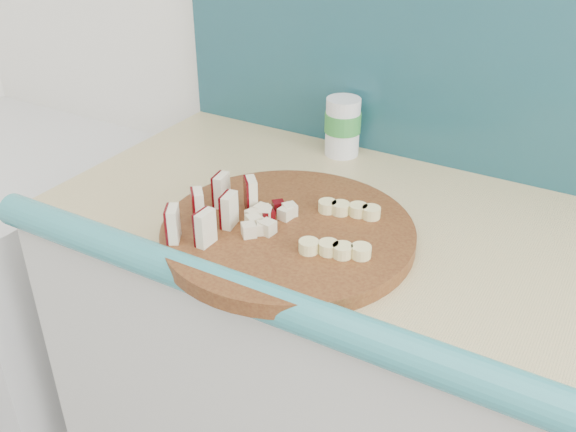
# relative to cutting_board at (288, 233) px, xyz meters

# --- Properties ---
(porcelain_fixture) EXTENTS (0.70, 0.72, 0.84)m
(porcelain_fixture) POSITION_rel_cutting_board_xyz_m (-0.94, 0.13, -0.52)
(porcelain_fixture) COLOR silver
(porcelain_fixture) RESTS_ON ground
(cutting_board) EXTENTS (0.53, 0.53, 0.03)m
(cutting_board) POSITION_rel_cutting_board_xyz_m (0.00, 0.00, 0.00)
(cutting_board) COLOR #441C0E
(cutting_board) RESTS_ON kitchen_counter
(apple_wedges) EXTENTS (0.08, 0.19, 0.06)m
(apple_wedges) POSITION_rel_cutting_board_xyz_m (-0.11, -0.05, 0.04)
(apple_wedges) COLOR beige
(apple_wedges) RESTS_ON cutting_board
(apple_chunks) EXTENTS (0.06, 0.07, 0.02)m
(apple_chunks) POSITION_rel_cutting_board_xyz_m (-0.03, -0.01, 0.02)
(apple_chunks) COLOR beige
(apple_chunks) RESTS_ON cutting_board
(banana_slices) EXTENTS (0.14, 0.18, 0.02)m
(banana_slices) POSITION_rel_cutting_board_xyz_m (0.09, 0.03, 0.02)
(banana_slices) COLOR #F2E494
(banana_slices) RESTS_ON cutting_board
(canister) EXTENTS (0.08, 0.08, 0.13)m
(canister) POSITION_rel_cutting_board_xyz_m (-0.08, 0.36, 0.05)
(canister) COLOR white
(canister) RESTS_ON kitchen_counter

